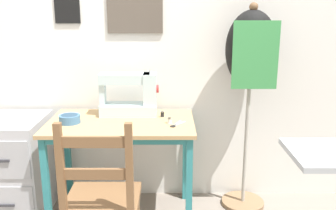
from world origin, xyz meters
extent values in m
cube|color=silver|center=(0.00, 0.67, 1.27)|extent=(10.00, 0.05, 2.55)
cube|color=brown|center=(0.08, 0.64, 1.50)|extent=(0.40, 0.02, 0.43)
cube|color=black|center=(-0.40, 0.64, 1.47)|extent=(0.18, 0.01, 0.22)
cube|color=tan|center=(0.00, 0.30, 0.71)|extent=(0.99, 0.61, 0.02)
cube|color=teal|center=(0.00, 0.04, 0.68)|extent=(0.91, 0.03, 0.04)
cube|color=teal|center=(-0.45, 0.04, 0.35)|extent=(0.04, 0.04, 0.70)
cube|color=teal|center=(0.45, 0.04, 0.35)|extent=(0.04, 0.04, 0.70)
cube|color=teal|center=(-0.45, 0.57, 0.35)|extent=(0.04, 0.04, 0.70)
cube|color=teal|center=(0.45, 0.57, 0.35)|extent=(0.04, 0.04, 0.70)
cube|color=silver|center=(0.04, 0.46, 0.76)|extent=(0.40, 0.17, 0.08)
cube|color=silver|center=(0.19, 0.46, 0.91)|extent=(0.09, 0.14, 0.22)
cube|color=silver|center=(0.02, 0.46, 0.99)|extent=(0.35, 0.13, 0.07)
cube|color=silver|center=(-0.14, 0.46, 0.88)|extent=(0.04, 0.09, 0.15)
cylinder|color=#B22D2D|center=(0.25, 0.46, 0.91)|extent=(0.02, 0.06, 0.06)
cylinder|color=#99999E|center=(0.19, 0.46, 1.03)|extent=(0.01, 0.01, 0.02)
cylinder|color=teal|center=(-0.33, 0.26, 0.75)|extent=(0.14, 0.14, 0.05)
cylinder|color=#243D54|center=(-0.33, 0.26, 0.78)|extent=(0.11, 0.11, 0.01)
cube|color=silver|center=(0.38, 0.25, 0.73)|extent=(0.06, 0.11, 0.00)
cube|color=silver|center=(0.40, 0.24, 0.73)|extent=(0.08, 0.10, 0.00)
torus|color=black|center=(0.35, 0.18, 0.73)|extent=(0.03, 0.03, 0.01)
torus|color=black|center=(0.35, 0.18, 0.73)|extent=(0.03, 0.03, 0.01)
cylinder|color=black|center=(0.28, 0.40, 0.74)|extent=(0.02, 0.02, 0.04)
cylinder|color=beige|center=(0.28, 0.40, 0.76)|extent=(0.03, 0.03, 0.00)
cylinder|color=beige|center=(0.28, 0.40, 0.72)|extent=(0.03, 0.03, 0.00)
cylinder|color=silver|center=(0.33, 0.25, 0.74)|extent=(0.03, 0.03, 0.04)
cylinder|color=beige|center=(0.33, 0.25, 0.76)|extent=(0.03, 0.03, 0.00)
cylinder|color=beige|center=(0.33, 0.25, 0.72)|extent=(0.03, 0.03, 0.00)
cube|color=brown|center=(-0.04, -0.26, 0.44)|extent=(0.40, 0.38, 0.04)
cube|color=brown|center=(-0.21, -0.42, 0.70)|extent=(0.04, 0.04, 0.48)
cube|color=brown|center=(0.13, -0.42, 0.70)|extent=(0.04, 0.04, 0.48)
cube|color=brown|center=(-0.04, -0.42, 0.84)|extent=(0.34, 0.02, 0.06)
cube|color=brown|center=(-0.04, -0.42, 0.67)|extent=(0.34, 0.02, 0.06)
cube|color=#B7B7BC|center=(-0.75, 0.36, 0.36)|extent=(0.38, 0.50, 0.72)
cube|color=#A8A8AD|center=(-0.75, 0.11, 0.52)|extent=(0.35, 0.01, 0.26)
cube|color=#333338|center=(-0.75, 0.10, 0.52)|extent=(0.10, 0.01, 0.02)
cube|color=#A8A8AD|center=(-0.75, 0.11, 0.20)|extent=(0.35, 0.01, 0.26)
cube|color=#333338|center=(-0.75, 0.10, 0.20)|extent=(0.10, 0.01, 0.02)
cylinder|color=#846647|center=(0.89, 0.47, 0.01)|extent=(0.32, 0.32, 0.03)
cylinder|color=#ADA89E|center=(0.89, 0.47, 0.52)|extent=(0.03, 0.03, 0.97)
ellipsoid|color=black|center=(0.89, 0.47, 1.19)|extent=(0.36, 0.26, 0.54)
sphere|color=brown|center=(0.89, 0.47, 1.47)|extent=(0.06, 0.06, 0.06)
cube|color=#3D934C|center=(0.89, 0.34, 1.16)|extent=(0.30, 0.01, 0.45)
camera|label=1|loc=(0.32, -2.12, 1.48)|focal=40.00mm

